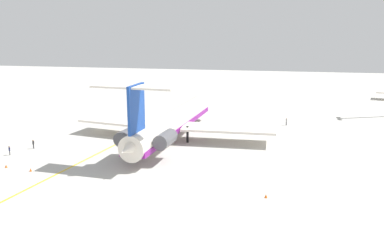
# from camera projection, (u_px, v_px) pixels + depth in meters

# --- Properties ---
(ground) EXTENTS (291.78, 291.78, 0.00)m
(ground) POSITION_uv_depth(u_px,v_px,m) (144.00, 146.00, 83.44)
(ground) COLOR #B7B5AD
(main_jetliner) EXTENTS (47.46, 41.99, 13.82)m
(main_jetliner) POSITION_uv_depth(u_px,v_px,m) (171.00, 123.00, 86.10)
(main_jetliner) COLOR silver
(main_jetliner) RESTS_ON ground
(ground_crew_near_nose) EXTENTS (0.27, 0.37, 1.69)m
(ground_crew_near_nose) POSITION_uv_depth(u_px,v_px,m) (9.00, 149.00, 77.36)
(ground_crew_near_nose) COLOR black
(ground_crew_near_nose) RESTS_ON ground
(ground_crew_near_tail) EXTENTS (0.44, 0.28, 1.77)m
(ground_crew_near_tail) POSITION_uv_depth(u_px,v_px,m) (33.00, 143.00, 81.32)
(ground_crew_near_tail) COLOR black
(ground_crew_near_tail) RESTS_ON ground
(ground_crew_portside) EXTENTS (0.43, 0.29, 1.81)m
(ground_crew_portside) POSITION_uv_depth(u_px,v_px,m) (136.00, 108.00, 115.03)
(ground_crew_portside) COLOR black
(ground_crew_portside) RESTS_ON ground
(ground_crew_starboard) EXTENTS (0.37, 0.31, 1.78)m
(ground_crew_starboard) POSITION_uv_depth(u_px,v_px,m) (286.00, 121.00, 100.30)
(ground_crew_starboard) COLOR black
(ground_crew_starboard) RESTS_ON ground
(safety_cone_nose) EXTENTS (0.40, 0.40, 0.55)m
(safety_cone_nose) POSITION_uv_depth(u_px,v_px,m) (6.00, 166.00, 70.70)
(safety_cone_nose) COLOR #EA590F
(safety_cone_nose) RESTS_ON ground
(safety_cone_wingtip) EXTENTS (0.40, 0.40, 0.55)m
(safety_cone_wingtip) POSITION_uv_depth(u_px,v_px,m) (31.00, 170.00, 68.89)
(safety_cone_wingtip) COLOR #EA590F
(safety_cone_wingtip) RESTS_ON ground
(safety_cone_tail) EXTENTS (0.40, 0.40, 0.55)m
(safety_cone_tail) POSITION_uv_depth(u_px,v_px,m) (266.00, 196.00, 58.35)
(safety_cone_tail) COLOR #EA590F
(safety_cone_tail) RESTS_ON ground
(taxiway_centreline) EXTENTS (96.62, 15.82, 0.01)m
(taxiway_centreline) POSITION_uv_depth(u_px,v_px,m) (130.00, 137.00, 89.95)
(taxiway_centreline) COLOR gold
(taxiway_centreline) RESTS_ON ground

